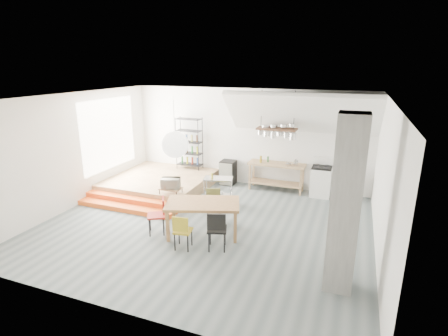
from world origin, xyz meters
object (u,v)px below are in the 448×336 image
at_px(dining_table, 203,206).
at_px(rolling_cart, 218,187).
at_px(stove, 321,181).
at_px(mini_fridge, 228,172).

relative_size(dining_table, rolling_cart, 2.15).
bearing_deg(dining_table, stove, 38.27).
distance_m(stove, rolling_cart, 3.23).
relative_size(stove, dining_table, 0.61).
xyz_separation_m(rolling_cart, mini_fridge, (-0.37, 1.82, -0.12)).
xyz_separation_m(dining_table, rolling_cart, (-0.34, 1.84, -0.20)).
bearing_deg(stove, rolling_cart, -146.59).
height_order(dining_table, rolling_cart, dining_table).
bearing_deg(rolling_cart, mini_fridge, 87.83).
distance_m(dining_table, mini_fridge, 3.75).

